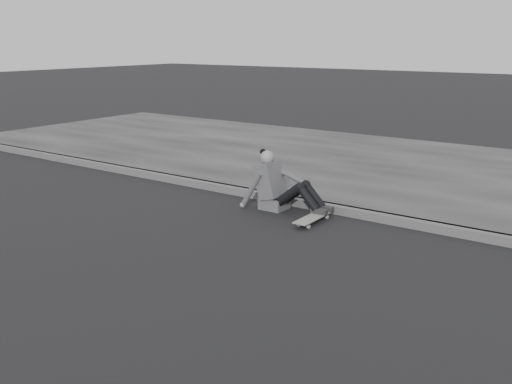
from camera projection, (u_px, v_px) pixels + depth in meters
ground at (388, 316)px, 5.15m from camera, size 80.00×80.00×0.00m
curb at (468, 233)px, 7.18m from camera, size 24.00×0.16×0.12m
skateboard at (313, 218)px, 7.77m from camera, size 0.20×0.78×0.09m
seated_woman at (278, 186)px, 8.30m from camera, size 1.38×0.46×0.88m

